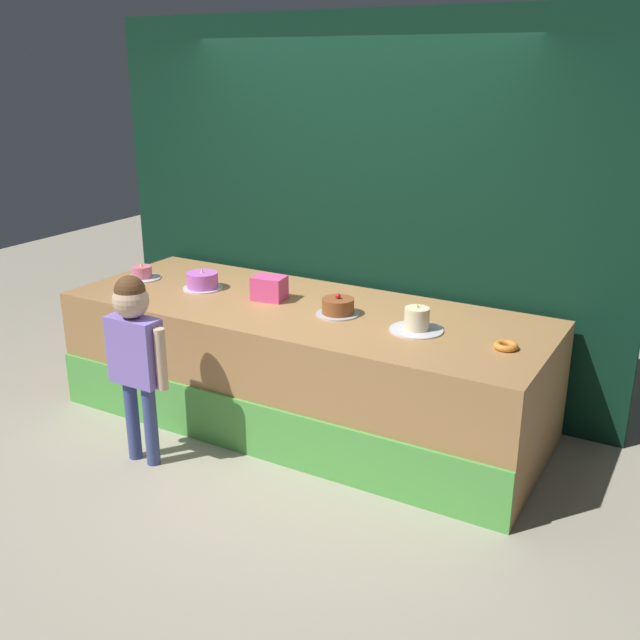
{
  "coord_description": "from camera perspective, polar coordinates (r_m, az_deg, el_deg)",
  "views": [
    {
      "loc": [
        2.37,
        -3.32,
        2.34
      ],
      "look_at": [
        0.27,
        0.36,
        0.84
      ],
      "focal_mm": 41.19,
      "sensor_mm": 36.0,
      "label": 1
    }
  ],
  "objects": [
    {
      "name": "ground_plane",
      "position": [
        4.71,
        -5.05,
        -10.46
      ],
      "size": [
        12.0,
        12.0,
        0.0
      ],
      "primitive_type": "plane",
      "color": "#ADA38E"
    },
    {
      "name": "stage_platform",
      "position": [
        4.97,
        -1.33,
        -3.47
      ],
      "size": [
        3.24,
        1.21,
        0.82
      ],
      "color": "#B27F4C",
      "rests_on": "ground_plane"
    },
    {
      "name": "curtain_backdrop",
      "position": [
        5.28,
        2.55,
        8.44
      ],
      "size": [
        3.99,
        0.08,
        2.67
      ],
      "primitive_type": "cube",
      "color": "black",
      "rests_on": "ground_plane"
    },
    {
      "name": "child_figure",
      "position": [
        4.44,
        -14.2,
        -1.88
      ],
      "size": [
        0.46,
        0.21,
        1.19
      ],
      "color": "#3F4C8C",
      "rests_on": "ground_plane"
    },
    {
      "name": "pink_box",
      "position": [
        4.96,
        -3.96,
        2.49
      ],
      "size": [
        0.23,
        0.19,
        0.16
      ],
      "primitive_type": "cube",
      "rotation": [
        0.0,
        0.0,
        0.13
      ],
      "color": "#F24C94",
      "rests_on": "stage_platform"
    },
    {
      "name": "donut",
      "position": [
        4.24,
        14.23,
        -1.96
      ],
      "size": [
        0.14,
        0.14,
        0.04
      ],
      "primitive_type": "torus",
      "color": "orange",
      "rests_on": "stage_platform"
    },
    {
      "name": "cake_far_left",
      "position": [
        5.6,
        -13.67,
        3.53
      ],
      "size": [
        0.27,
        0.27,
        0.13
      ],
      "color": "silver",
      "rests_on": "stage_platform"
    },
    {
      "name": "cake_center_left",
      "position": [
        5.26,
        -9.12,
        3.01
      ],
      "size": [
        0.28,
        0.28,
        0.15
      ],
      "color": "silver",
      "rests_on": "stage_platform"
    },
    {
      "name": "cake_center_right",
      "position": [
        4.66,
        1.4,
        1.02
      ],
      "size": [
        0.28,
        0.28,
        0.14
      ],
      "color": "silver",
      "rests_on": "stage_platform"
    },
    {
      "name": "cake_far_right",
      "position": [
        4.41,
        7.52,
        -0.11
      ],
      "size": [
        0.32,
        0.32,
        0.18
      ],
      "color": "silver",
      "rests_on": "stage_platform"
    }
  ]
}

